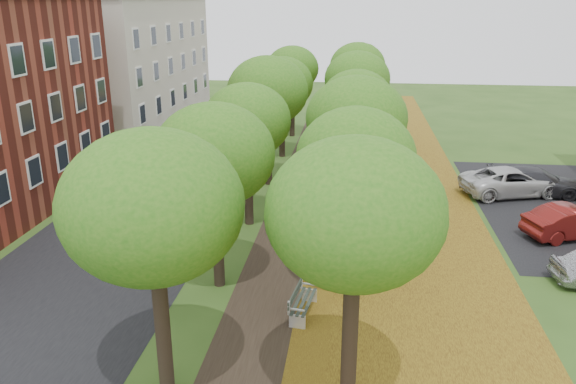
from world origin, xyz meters
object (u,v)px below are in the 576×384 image
(bench, at_px, (302,301))
(car_white, at_px, (511,181))
(car_red, at_px, (573,222))
(car_grey, at_px, (535,181))

(bench, bearing_deg, car_white, -28.72)
(car_red, height_order, car_grey, car_red)
(bench, height_order, car_red, car_red)
(car_grey, relative_size, car_white, 0.92)
(car_grey, bearing_deg, bench, 145.26)
(car_red, relative_size, car_grey, 0.89)
(car_red, xyz_separation_m, car_white, (-1.24, 5.57, 0.02))
(bench, height_order, car_white, car_white)
(bench, xyz_separation_m, car_red, (11.24, 7.83, 0.25))
(bench, xyz_separation_m, car_white, (10.00, 13.41, 0.27))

